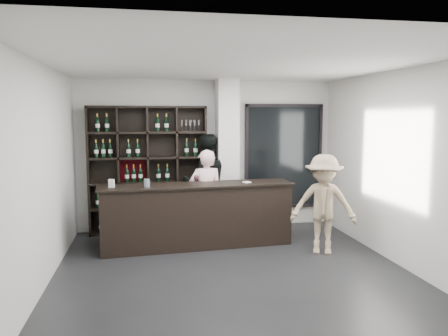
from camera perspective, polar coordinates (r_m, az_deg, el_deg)
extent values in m
cube|color=black|center=(6.26, 1.43, -13.95)|extent=(5.00, 5.50, 0.01)
cube|color=silver|center=(8.38, 0.42, 1.59)|extent=(0.40, 0.40, 2.90)
cube|color=black|center=(8.89, 7.79, 1.50)|extent=(1.60, 0.08, 2.10)
cube|color=black|center=(8.89, 7.79, 1.50)|extent=(1.48, 0.02, 1.98)
cube|color=black|center=(7.45, -3.50, -6.32)|extent=(3.19, 0.60, 1.05)
cube|color=black|center=(7.34, -3.53, -2.23)|extent=(3.27, 0.68, 0.03)
imported|color=beige|center=(7.78, -2.37, -3.56)|extent=(0.61, 0.41, 1.63)
imported|color=black|center=(8.31, -2.36, -2.02)|extent=(0.99, 0.82, 1.88)
imported|color=#907B5F|center=(7.21, 12.86, -4.64)|extent=(1.19, 0.94, 1.61)
cylinder|color=#A9BAC9|center=(7.13, -10.04, -1.94)|extent=(0.12, 0.12, 0.13)
cube|color=white|center=(7.49, 2.99, -1.86)|extent=(0.15, 0.15, 0.02)
cube|color=white|center=(7.21, -14.49, -1.95)|extent=(0.10, 0.07, 0.13)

